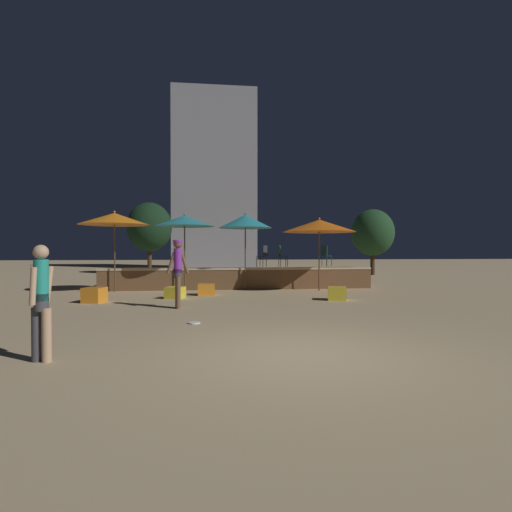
{
  "coord_description": "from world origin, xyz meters",
  "views": [
    {
      "loc": [
        -1.4,
        -5.82,
        1.56
      ],
      "look_at": [
        0.0,
        5.85,
        1.39
      ],
      "focal_mm": 28.0,
      "sensor_mm": 36.0,
      "label": 1
    }
  ],
  "objects_px": {
    "bistro_chair_1": "(263,254)",
    "background_tree_0": "(149,227)",
    "patio_umbrella_0": "(114,219)",
    "patio_umbrella_1": "(319,226)",
    "background_tree_1": "(373,233)",
    "person_0": "(178,269)",
    "patio_umbrella_2": "(245,221)",
    "patio_umbrella_3": "(185,221)",
    "person_1": "(41,299)",
    "cube_seat_2": "(94,295)",
    "bistro_chair_2": "(281,254)",
    "cube_seat_1": "(337,293)",
    "cube_seat_3": "(206,289)",
    "frisbee_disc": "(194,323)",
    "cube_seat_0": "(175,293)",
    "bistro_chair_0": "(325,254)"
  },
  "relations": [
    {
      "from": "cube_seat_1",
      "to": "cube_seat_2",
      "type": "distance_m",
      "value": 7.4
    },
    {
      "from": "patio_umbrella_0",
      "to": "bistro_chair_2",
      "type": "relative_size",
      "value": 3.38
    },
    {
      "from": "patio_umbrella_0",
      "to": "background_tree_1",
      "type": "height_order",
      "value": "background_tree_1"
    },
    {
      "from": "bistro_chair_1",
      "to": "frisbee_disc",
      "type": "xyz_separation_m",
      "value": [
        -2.61,
        -8.05,
        -1.39
      ]
    },
    {
      "from": "patio_umbrella_2",
      "to": "patio_umbrella_3",
      "type": "bearing_deg",
      "value": -175.91
    },
    {
      "from": "cube_seat_0",
      "to": "background_tree_1",
      "type": "height_order",
      "value": "background_tree_1"
    },
    {
      "from": "frisbee_disc",
      "to": "cube_seat_2",
      "type": "bearing_deg",
      "value": 128.92
    },
    {
      "from": "person_1",
      "to": "patio_umbrella_3",
      "type": "bearing_deg",
      "value": 97.2
    },
    {
      "from": "bistro_chair_1",
      "to": "background_tree_1",
      "type": "distance_m",
      "value": 11.09
    },
    {
      "from": "cube_seat_1",
      "to": "person_0",
      "type": "bearing_deg",
      "value": -166.18
    },
    {
      "from": "person_0",
      "to": "bistro_chair_2",
      "type": "height_order",
      "value": "person_0"
    },
    {
      "from": "background_tree_0",
      "to": "background_tree_1",
      "type": "xyz_separation_m",
      "value": [
        14.26,
        -3.31,
        -0.45
      ]
    },
    {
      "from": "cube_seat_0",
      "to": "cube_seat_3",
      "type": "bearing_deg",
      "value": 41.8
    },
    {
      "from": "patio_umbrella_2",
      "to": "background_tree_1",
      "type": "bearing_deg",
      "value": 44.16
    },
    {
      "from": "patio_umbrella_1",
      "to": "background_tree_1",
      "type": "distance_m",
      "value": 10.94
    },
    {
      "from": "bistro_chair_1",
      "to": "person_1",
      "type": "bearing_deg",
      "value": 12.57
    },
    {
      "from": "patio_umbrella_0",
      "to": "bistro_chair_2",
      "type": "bearing_deg",
      "value": 10.24
    },
    {
      "from": "bistro_chair_0",
      "to": "frisbee_disc",
      "type": "height_order",
      "value": "bistro_chair_0"
    },
    {
      "from": "patio_umbrella_2",
      "to": "cube_seat_2",
      "type": "height_order",
      "value": "patio_umbrella_2"
    },
    {
      "from": "person_1",
      "to": "background_tree_0",
      "type": "relative_size",
      "value": 0.34
    },
    {
      "from": "cube_seat_1",
      "to": "person_0",
      "type": "relative_size",
      "value": 0.37
    },
    {
      "from": "patio_umbrella_1",
      "to": "background_tree_0",
      "type": "bearing_deg",
      "value": 123.41
    },
    {
      "from": "cube_seat_0",
      "to": "frisbee_disc",
      "type": "height_order",
      "value": "cube_seat_0"
    },
    {
      "from": "patio_umbrella_1",
      "to": "person_0",
      "type": "xyz_separation_m",
      "value": [
        -5.09,
        -4.15,
        -1.44
      ]
    },
    {
      "from": "bistro_chair_2",
      "to": "person_1",
      "type": "bearing_deg",
      "value": 179.2
    },
    {
      "from": "patio_umbrella_0",
      "to": "patio_umbrella_1",
      "type": "xyz_separation_m",
      "value": [
        7.77,
        -0.43,
        -0.23
      ]
    },
    {
      "from": "patio_umbrella_0",
      "to": "cube_seat_2",
      "type": "distance_m",
      "value": 3.99
    },
    {
      "from": "cube_seat_2",
      "to": "person_0",
      "type": "height_order",
      "value": "person_0"
    },
    {
      "from": "cube_seat_3",
      "to": "bistro_chair_2",
      "type": "xyz_separation_m",
      "value": [
        3.14,
        2.67,
        1.22
      ]
    },
    {
      "from": "patio_umbrella_1",
      "to": "patio_umbrella_2",
      "type": "relative_size",
      "value": 0.93
    },
    {
      "from": "cube_seat_2",
      "to": "background_tree_0",
      "type": "relative_size",
      "value": 0.15
    },
    {
      "from": "patio_umbrella_2",
      "to": "person_0",
      "type": "xyz_separation_m",
      "value": [
        -2.26,
        -4.62,
        -1.62
      ]
    },
    {
      "from": "cube_seat_0",
      "to": "bistro_chair_1",
      "type": "relative_size",
      "value": 0.76
    },
    {
      "from": "bistro_chair_1",
      "to": "background_tree_0",
      "type": "bearing_deg",
      "value": -114.26
    },
    {
      "from": "cube_seat_3",
      "to": "person_0",
      "type": "xyz_separation_m",
      "value": [
        -0.75,
        -3.09,
        0.87
      ]
    },
    {
      "from": "cube_seat_3",
      "to": "bistro_chair_1",
      "type": "height_order",
      "value": "bistro_chair_1"
    },
    {
      "from": "cube_seat_1",
      "to": "cube_seat_3",
      "type": "bearing_deg",
      "value": 154.93
    },
    {
      "from": "background_tree_0",
      "to": "bistro_chair_0",
      "type": "bearing_deg",
      "value": -48.89
    },
    {
      "from": "patio_umbrella_2",
      "to": "background_tree_0",
      "type": "distance_m",
      "value": 13.1
    },
    {
      "from": "patio_umbrella_1",
      "to": "cube_seat_3",
      "type": "height_order",
      "value": "patio_umbrella_1"
    },
    {
      "from": "patio_umbrella_3",
      "to": "person_1",
      "type": "relative_size",
      "value": 1.8
    },
    {
      "from": "patio_umbrella_1",
      "to": "cube_seat_0",
      "type": "distance_m",
      "value": 6.14
    },
    {
      "from": "cube_seat_1",
      "to": "cube_seat_3",
      "type": "distance_m",
      "value": 4.5
    },
    {
      "from": "patio_umbrella_1",
      "to": "patio_umbrella_3",
      "type": "bearing_deg",
      "value": 176.58
    },
    {
      "from": "person_0",
      "to": "patio_umbrella_0",
      "type": "bearing_deg",
      "value": 21.03
    },
    {
      "from": "person_0",
      "to": "bistro_chair_2",
      "type": "distance_m",
      "value": 6.97
    },
    {
      "from": "cube_seat_3",
      "to": "bistro_chair_2",
      "type": "relative_size",
      "value": 0.65
    },
    {
      "from": "patio_umbrella_3",
      "to": "person_1",
      "type": "xyz_separation_m",
      "value": [
        -1.43,
        -9.47,
        -1.8
      ]
    },
    {
      "from": "patio_umbrella_2",
      "to": "background_tree_1",
      "type": "height_order",
      "value": "background_tree_1"
    },
    {
      "from": "patio_umbrella_2",
      "to": "bistro_chair_1",
      "type": "relative_size",
      "value": 3.37
    }
  ]
}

